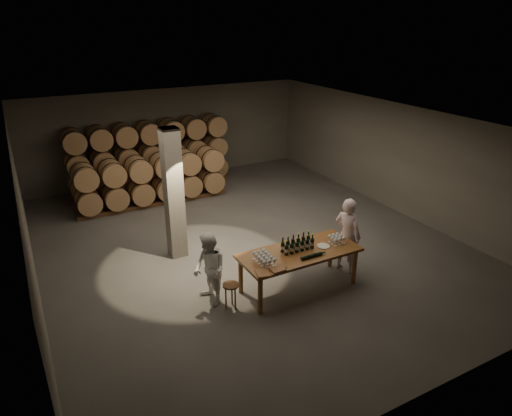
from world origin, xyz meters
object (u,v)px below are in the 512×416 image
bottle_cluster (298,245)px  stool (231,289)px  plate (323,246)px  tasting_table (299,256)px  person_man (347,235)px  person_woman (210,269)px  notebook_near (278,269)px

bottle_cluster → stool: bottle_cluster is taller
plate → bottle_cluster: bearing=167.5°
tasting_table → person_man: size_ratio=1.45×
person_man → person_woman: bearing=64.2°
tasting_table → person_man: person_man is taller
notebook_near → stool: bearing=146.7°
person_woman → plate: bearing=73.7°
person_man → notebook_near: bearing=83.6°
bottle_cluster → stool: (-1.60, -0.04, -0.57)m
person_woman → notebook_near: bearing=46.5°
plate → stool: 2.23m
tasting_table → stool: size_ratio=4.74×
tasting_table → stool: (-1.60, 0.03, -0.35)m
tasting_table → notebook_near: notebook_near is taller
tasting_table → person_man: 1.40m
tasting_table → person_woman: person_woman is taller
person_woman → stool: bearing=32.4°
tasting_table → notebook_near: 0.92m
plate → person_man: size_ratio=0.16×
bottle_cluster → plate: bottle_cluster is taller
stool → person_man: person_man is taller
tasting_table → bottle_cluster: bottle_cluster is taller
bottle_cluster → notebook_near: (-0.80, -0.52, -0.11)m
bottle_cluster → person_man: bearing=2.4°
notebook_near → person_man: size_ratio=0.16×
bottle_cluster → person_man: size_ratio=0.41×
plate → person_man: 0.83m
plate → notebook_near: 1.44m
plate → person_man: bearing=13.2°
plate → notebook_near: notebook_near is taller
stool → person_man: 3.02m
notebook_near → person_man: person_man is taller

